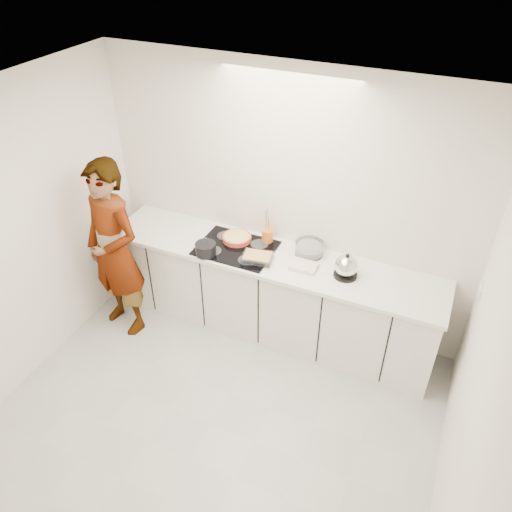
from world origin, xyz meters
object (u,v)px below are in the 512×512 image
at_px(hob, 236,248).
at_px(cook, 114,251).
at_px(kettle, 346,267).
at_px(tart_dish, 237,238).
at_px(saucepan, 206,249).
at_px(baking_dish, 257,257).
at_px(mixing_bowl, 309,249).
at_px(utensil_crock, 268,236).

relative_size(hob, cook, 0.39).
height_order(hob, kettle, kettle).
bearing_deg(tart_dish, saucepan, -117.43).
height_order(hob, tart_dish, tart_dish).
bearing_deg(hob, baking_dish, -20.51).
relative_size(mixing_bowl, cook, 0.19).
height_order(saucepan, kettle, kettle).
relative_size(tart_dish, utensil_crock, 2.39).
bearing_deg(baking_dish, mixing_bowl, 37.01).
relative_size(baking_dish, utensil_crock, 2.19).
xyz_separation_m(tart_dish, mixing_bowl, (0.71, 0.08, 0.02)).
xyz_separation_m(hob, utensil_crock, (0.23, 0.22, 0.06)).
bearing_deg(kettle, utensil_crock, 165.72).
height_order(kettle, utensil_crock, kettle).
bearing_deg(tart_dish, utensil_crock, 21.10).
distance_m(baking_dish, cook, 1.36).
bearing_deg(utensil_crock, tart_dish, -158.90).
xyz_separation_m(mixing_bowl, cook, (-1.69, -0.71, -0.05)).
relative_size(baking_dish, kettle, 1.27).
xyz_separation_m(baking_dish, mixing_bowl, (0.39, 0.30, 0.01)).
bearing_deg(tart_dish, mixing_bowl, 6.45).
height_order(baking_dish, kettle, kettle).
xyz_separation_m(mixing_bowl, kettle, (0.40, -0.19, 0.04)).
relative_size(tart_dish, mixing_bowl, 0.96).
xyz_separation_m(hob, cook, (-1.03, -0.51, -0.00)).
bearing_deg(cook, kettle, 27.28).
xyz_separation_m(mixing_bowl, utensil_crock, (-0.43, 0.03, 0.01)).
xyz_separation_m(kettle, cook, (-2.09, -0.52, -0.10)).
relative_size(saucepan, baking_dish, 0.78).
distance_m(hob, baking_dish, 0.29).
xyz_separation_m(saucepan, kettle, (1.28, 0.21, 0.03)).
height_order(hob, baking_dish, baking_dish).
bearing_deg(tart_dish, baking_dish, -34.76).
bearing_deg(baking_dish, utensil_crock, 96.60).
distance_m(kettle, utensil_crock, 0.86).
relative_size(baking_dish, mixing_bowl, 0.88).
bearing_deg(cook, tart_dish, 45.82).
distance_m(tart_dish, saucepan, 0.36).
relative_size(saucepan, cook, 0.13).
bearing_deg(mixing_bowl, cook, -157.31).
height_order(utensil_crock, cook, cook).
bearing_deg(saucepan, hob, 43.23).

